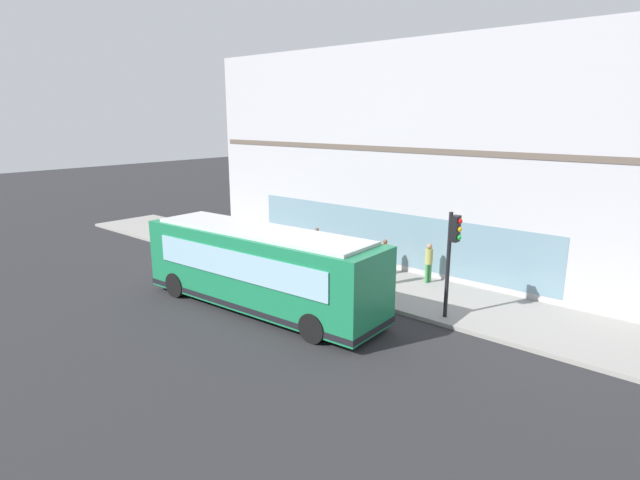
# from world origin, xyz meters

# --- Properties ---
(ground) EXTENTS (120.00, 120.00, 0.00)m
(ground) POSITION_xyz_m (0.00, 0.00, 0.00)
(ground) COLOR #262628
(sidewalk_curb) EXTENTS (4.33, 40.00, 0.15)m
(sidewalk_curb) POSITION_xyz_m (4.76, 0.00, 0.07)
(sidewalk_curb) COLOR gray
(sidewalk_curb) RESTS_ON ground
(building_corner) EXTENTS (8.40, 22.52, 10.25)m
(building_corner) POSITION_xyz_m (11.10, 0.00, 5.11)
(building_corner) COLOR #A8A8AD
(building_corner) RESTS_ON ground
(city_bus_nearside) EXTENTS (3.12, 10.17, 3.07)m
(city_bus_nearside) POSITION_xyz_m (-0.28, 0.78, 1.55)
(city_bus_nearside) COLOR #197247
(city_bus_nearside) RESTS_ON ground
(traffic_light_near_corner) EXTENTS (0.32, 0.49, 3.77)m
(traffic_light_near_corner) POSITION_xyz_m (3.17, -5.17, 2.78)
(traffic_light_near_corner) COLOR black
(traffic_light_near_corner) RESTS_ON sidewalk_curb
(fire_hydrant) EXTENTS (0.35, 0.35, 0.74)m
(fire_hydrant) POSITION_xyz_m (3.11, -0.97, 0.51)
(fire_hydrant) COLOR gold
(fire_hydrant) RESTS_ON sidewalk_curb
(pedestrian_by_light_pole) EXTENTS (0.32, 0.32, 1.58)m
(pedestrian_by_light_pole) POSITION_xyz_m (5.86, 3.36, 1.05)
(pedestrian_by_light_pole) COLOR black
(pedestrian_by_light_pole) RESTS_ON sidewalk_curb
(pedestrian_walking_along_curb) EXTENTS (0.32, 0.32, 1.56)m
(pedestrian_walking_along_curb) POSITION_xyz_m (4.82, -1.46, 1.04)
(pedestrian_walking_along_curb) COLOR gold
(pedestrian_walking_along_curb) RESTS_ON sidewalk_curb
(pedestrian_near_hydrant) EXTENTS (0.32, 0.32, 1.63)m
(pedestrian_near_hydrant) POSITION_xyz_m (5.88, -0.63, 1.08)
(pedestrian_near_hydrant) COLOR gold
(pedestrian_near_hydrant) RESTS_ON sidewalk_curb
(pedestrian_near_building_entrance) EXTENTS (0.32, 0.32, 1.70)m
(pedestrian_near_building_entrance) POSITION_xyz_m (6.18, -2.66, 1.13)
(pedestrian_near_building_entrance) COLOR #3F8C4C
(pedestrian_near_building_entrance) RESTS_ON sidewalk_curb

